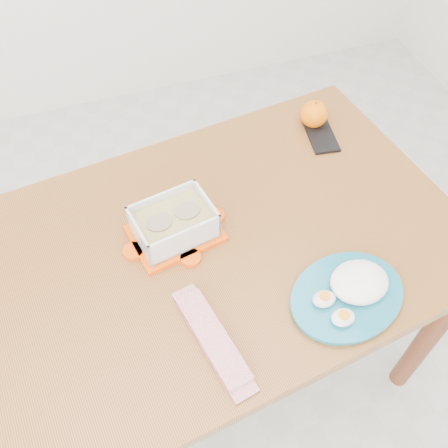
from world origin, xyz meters
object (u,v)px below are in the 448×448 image
object	(u,v)px
orange_fruit	(314,114)
smartphone	(321,135)
food_container	(174,224)
rice_plate	(351,290)
dining_table	(224,262)

from	to	relation	value
orange_fruit	smartphone	xyz separation A→B (m)	(0.00, -0.05, -0.04)
food_container	orange_fruit	distance (m)	0.56
food_container	rice_plate	bearing A→B (deg)	-52.36
rice_plate	dining_table	bearing A→B (deg)	118.04
rice_plate	food_container	bearing A→B (deg)	124.20
orange_fruit	smartphone	bearing A→B (deg)	-88.45
dining_table	smartphone	world-z (taller)	smartphone
dining_table	orange_fruit	bearing A→B (deg)	31.80
orange_fruit	rice_plate	xyz separation A→B (m)	(-0.17, -0.55, -0.02)
orange_fruit	rice_plate	world-z (taller)	orange_fruit
rice_plate	smartphone	world-z (taller)	rice_plate
dining_table	food_container	world-z (taller)	food_container
food_container	rice_plate	size ratio (longest dim) A/B	0.73
orange_fruit	smartphone	size ratio (longest dim) A/B	0.53
orange_fruit	rice_plate	distance (m)	0.58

